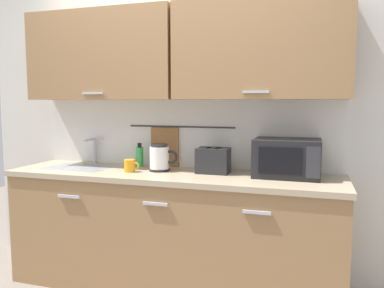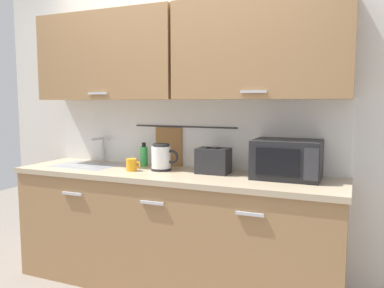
{
  "view_description": "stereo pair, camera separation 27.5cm",
  "coord_description": "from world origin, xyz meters",
  "px_view_note": "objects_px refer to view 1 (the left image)",
  "views": [
    {
      "loc": [
        1.01,
        -2.39,
        1.43
      ],
      "look_at": [
        0.15,
        0.33,
        1.12
      ],
      "focal_mm": 36.1,
      "sensor_mm": 36.0,
      "label": 1
    },
    {
      "loc": [
        1.26,
        -2.29,
        1.43
      ],
      "look_at": [
        0.15,
        0.33,
        1.12
      ],
      "focal_mm": 36.1,
      "sensor_mm": 36.0,
      "label": 2
    }
  ],
  "objects_px": {
    "microwave": "(287,158)",
    "electric_kettle": "(160,158)",
    "mug_near_sink": "(130,166)",
    "dish_soap_bottle": "(140,156)",
    "toaster": "(213,160)"
  },
  "relations": [
    {
      "from": "mug_near_sink",
      "to": "microwave",
      "type": "bearing_deg",
      "value": 8.29
    },
    {
      "from": "electric_kettle",
      "to": "dish_soap_bottle",
      "type": "xyz_separation_m",
      "value": [
        -0.23,
        0.13,
        -0.01
      ]
    },
    {
      "from": "dish_soap_bottle",
      "to": "toaster",
      "type": "height_order",
      "value": "dish_soap_bottle"
    },
    {
      "from": "toaster",
      "to": "dish_soap_bottle",
      "type": "bearing_deg",
      "value": 171.56
    },
    {
      "from": "dish_soap_bottle",
      "to": "mug_near_sink",
      "type": "bearing_deg",
      "value": -82.46
    },
    {
      "from": "microwave",
      "to": "electric_kettle",
      "type": "distance_m",
      "value": 0.95
    },
    {
      "from": "microwave",
      "to": "toaster",
      "type": "xyz_separation_m",
      "value": [
        -0.54,
        -0.02,
        -0.04
      ]
    },
    {
      "from": "dish_soap_bottle",
      "to": "microwave",
      "type": "bearing_deg",
      "value": -3.68
    },
    {
      "from": "microwave",
      "to": "mug_near_sink",
      "type": "bearing_deg",
      "value": -171.71
    },
    {
      "from": "electric_kettle",
      "to": "dish_soap_bottle",
      "type": "height_order",
      "value": "electric_kettle"
    },
    {
      "from": "microwave",
      "to": "dish_soap_bottle",
      "type": "bearing_deg",
      "value": 176.32
    },
    {
      "from": "dish_soap_bottle",
      "to": "toaster",
      "type": "distance_m",
      "value": 0.66
    },
    {
      "from": "mug_near_sink",
      "to": "toaster",
      "type": "height_order",
      "value": "toaster"
    },
    {
      "from": "microwave",
      "to": "electric_kettle",
      "type": "xyz_separation_m",
      "value": [
        -0.95,
        -0.06,
        -0.03
      ]
    },
    {
      "from": "electric_kettle",
      "to": "toaster",
      "type": "bearing_deg",
      "value": 5.04
    }
  ]
}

